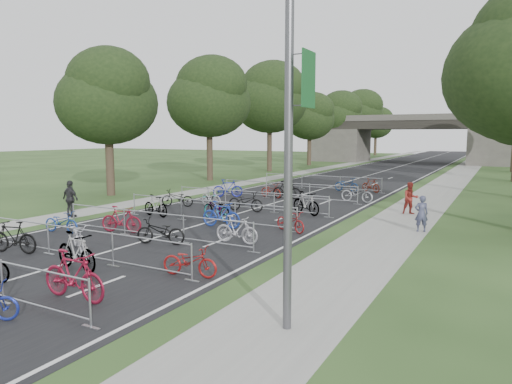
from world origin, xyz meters
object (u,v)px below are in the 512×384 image
lamppost (290,127)px  pedestrian_a (421,214)px  overpass_bridge (414,139)px  pedestrian_c (70,199)px  pedestrian_b (410,198)px

lamppost → pedestrian_a: (0.86, 11.69, -3.50)m
overpass_bridge → pedestrian_c: bearing=-96.9°
pedestrian_c → pedestrian_b: bearing=-144.4°
overpass_bridge → pedestrian_c: 56.62m
overpass_bridge → pedestrian_b: overpass_bridge is taller
overpass_bridge → lamppost: lamppost is taller
pedestrian_b → pedestrian_c: pedestrian_c is taller
overpass_bridge → pedestrian_c: size_ratio=16.64×
lamppost → pedestrian_a: lamppost is taller
pedestrian_a → lamppost: bearing=61.9°
pedestrian_a → pedestrian_b: size_ratio=0.93×
overpass_bridge → lamppost: bearing=-82.5°
overpass_bridge → pedestrian_a: (9.19, -51.31, -2.75)m
overpass_bridge → pedestrian_b: 47.78m
pedestrian_b → pedestrian_c: (-14.78, -9.12, 0.09)m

